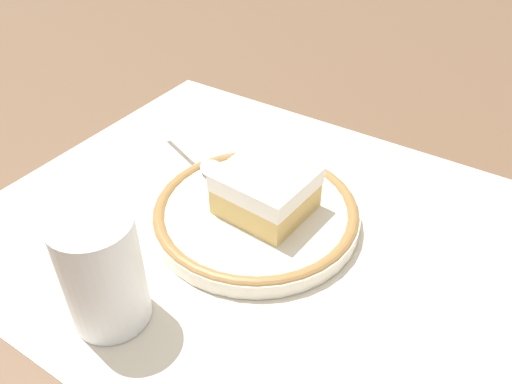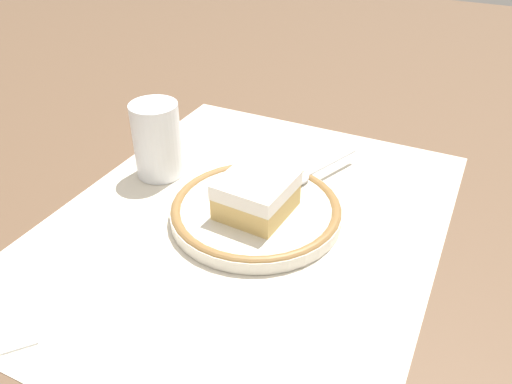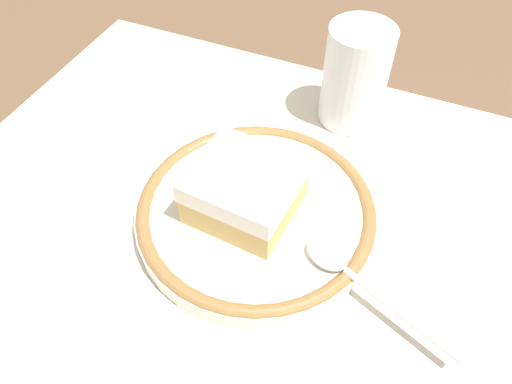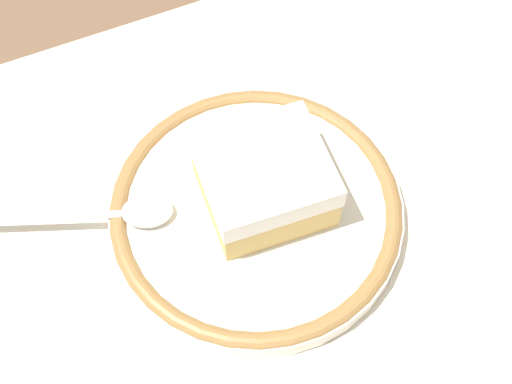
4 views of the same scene
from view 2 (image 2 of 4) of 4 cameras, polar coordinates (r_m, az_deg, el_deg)
name	(u,v)px [view 2 (image 2 of 4)]	position (r m, az deg, el deg)	size (l,w,h in m)	color
ground_plane	(245,224)	(0.59, -1.29, -3.56)	(2.40, 2.40, 0.00)	brown
placemat	(244,223)	(0.59, -1.29, -3.51)	(0.53, 0.42, 0.00)	beige
plate	(256,210)	(0.59, 0.00, -2.06)	(0.20, 0.20, 0.02)	silver
cake_slice	(256,195)	(0.57, 0.04, -0.32)	(0.08, 0.08, 0.04)	#DBB76B
spoon	(306,175)	(0.64, 5.55, 1.93)	(0.13, 0.06, 0.01)	silver
cup	(158,145)	(0.67, -10.91, 5.21)	(0.06, 0.06, 0.10)	white
sugar_packet	(18,326)	(0.52, -25.04, -13.38)	(0.05, 0.03, 0.01)	white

